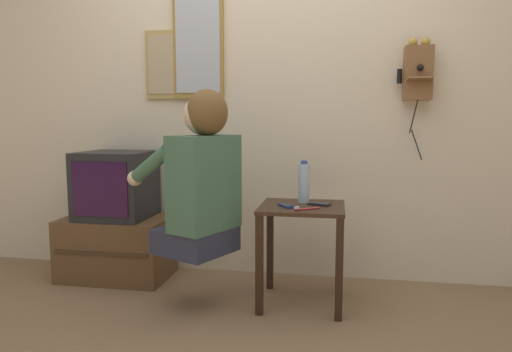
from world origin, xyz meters
The scene contains 13 objects.
ground_plane centered at (0.00, 0.00, 0.00)m, with size 14.00×14.00×0.00m, color #846647.
wall_back centered at (0.00, 1.12, 1.27)m, with size 6.80×0.05×2.55m.
side_table centered at (0.31, 0.59, 0.45)m, with size 0.48×0.46×0.58m.
person centered at (-0.24, 0.41, 0.76)m, with size 0.64×0.58×0.91m.
tv_stand centered at (-0.97, 0.82, 0.21)m, with size 0.71×0.44×0.42m.
television centered at (-0.96, 0.84, 0.64)m, with size 0.45×0.44×0.45m.
wall_phone_antique centered at (0.98, 1.03, 1.37)m, with size 0.21×0.19×0.76m.
framed_picture centered at (-0.67, 1.08, 1.45)m, with size 0.31×0.03×0.47m.
wall_mirror centered at (-0.45, 1.08, 1.61)m, with size 0.35×0.03×0.77m.
cell_phone_held centered at (0.22, 0.54, 0.59)m, with size 0.12×0.14×0.01m.
cell_phone_spare centered at (0.40, 0.62, 0.59)m, with size 0.14×0.10×0.01m.
water_bottle centered at (0.31, 0.70, 0.70)m, with size 0.07×0.07×0.25m.
toothbrush centered at (0.33, 0.46, 0.59)m, with size 0.14×0.10×0.02m.
Camera 1 is at (0.50, -1.99, 1.06)m, focal length 32.00 mm.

